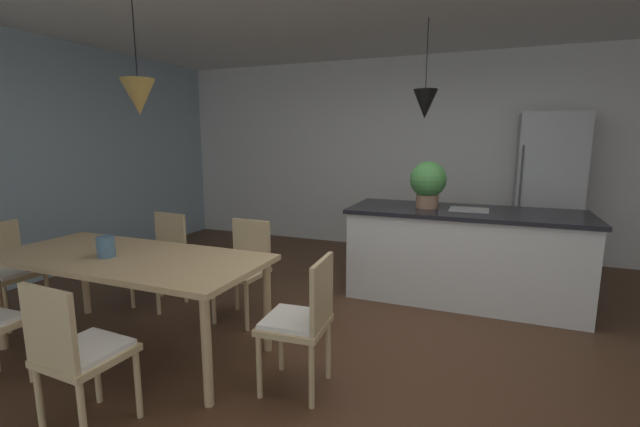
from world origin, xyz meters
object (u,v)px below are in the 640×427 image
potted_plant_on_island (428,182)px  chair_kitchen_end (302,319)px  chair_far_right (244,266)px  chair_window_end (9,269)px  chair_near_right (77,352)px  vase_on_dining_table (106,247)px  refrigerator (547,192)px  chair_far_left (161,256)px  kitchen_island (463,254)px  dining_table (129,264)px

potted_plant_on_island → chair_kitchen_end: bearing=-102.9°
chair_far_right → chair_window_end: 2.02m
chair_near_right → vase_on_dining_table: vase_on_dining_table is taller
refrigerator → chair_far_left: bearing=-142.9°
chair_far_right → chair_window_end: same height
chair_kitchen_end → kitchen_island: (0.83, 2.02, -0.01)m
kitchen_island → potted_plant_on_island: (-0.37, 0.00, 0.70)m
chair_far_left → vase_on_dining_table: 1.02m
kitchen_island → chair_near_right: bearing=-121.9°
kitchen_island → vase_on_dining_table: bearing=-137.9°
dining_table → refrigerator: (3.07, 3.48, 0.27)m
chair_kitchen_end → vase_on_dining_table: size_ratio=5.70×
chair_window_end → chair_kitchen_end: size_ratio=1.00×
chair_window_end → kitchen_island: (3.62, 2.02, -0.01)m
chair_far_left → dining_table: bearing=-60.8°
chair_far_right → refrigerator: 3.76m
chair_far_right → refrigerator: refrigerator is taller
chair_far_left → refrigerator: 4.44m
refrigerator → vase_on_dining_table: size_ratio=12.36×
chair_near_right → kitchen_island: size_ratio=0.39×
chair_far_left → chair_kitchen_end: size_ratio=1.00×
dining_table → chair_kitchen_end: size_ratio=2.35×
dining_table → chair_near_right: size_ratio=2.35×
kitchen_island → potted_plant_on_island: 0.79m
chair_far_right → chair_far_left: size_ratio=1.00×
chair_far_right → potted_plant_on_island: (1.39, 1.21, 0.68)m
chair_near_right → kitchen_island: 3.35m
chair_far_left → kitchen_island: bearing=24.3°
chair_far_left → chair_near_right: 1.87m
dining_table → chair_kitchen_end: 1.41m
chair_far_left → refrigerator: (3.53, 2.66, 0.47)m
chair_far_left → refrigerator: bearing=37.1°
chair_window_end → vase_on_dining_table: 1.32m
chair_kitchen_end → chair_window_end: bearing=-180.0°
dining_table → chair_near_right: chair_near_right is taller
refrigerator → chair_far_right: bearing=-134.4°
dining_table → chair_far_right: bearing=60.5°
potted_plant_on_island → chair_far_right: bearing=-139.0°
dining_table → chair_window_end: 1.41m
kitchen_island → dining_table: bearing=-137.7°
chair_far_right → dining_table: bearing=-119.5°
chair_kitchen_end → refrigerator: 3.89m
potted_plant_on_island → vase_on_dining_table: size_ratio=3.04×
chair_window_end → chair_kitchen_end: 2.78m
chair_window_end → refrigerator: refrigerator is taller
chair_far_left → chair_kitchen_end: same height
chair_far_right → chair_window_end: size_ratio=1.00×
chair_kitchen_end → kitchen_island: bearing=67.6°
chair_far_left → potted_plant_on_island: potted_plant_on_island is taller
dining_table → kitchen_island: size_ratio=0.92×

